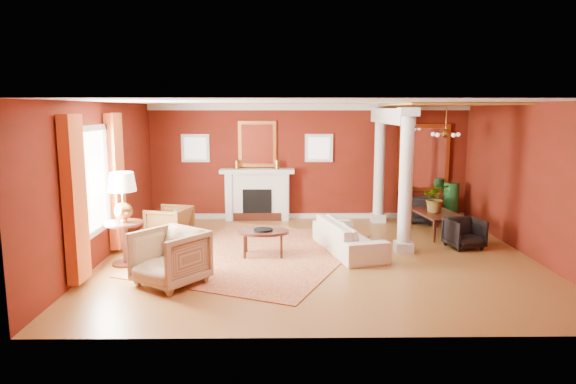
{
  "coord_description": "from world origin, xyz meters",
  "views": [
    {
      "loc": [
        -0.68,
        -9.42,
        2.78
      ],
      "look_at": [
        -0.56,
        0.58,
        1.15
      ],
      "focal_mm": 32.0,
      "sensor_mm": 36.0,
      "label": 1
    }
  ],
  "objects_px": {
    "sofa": "(349,231)",
    "dining_table": "(438,217)",
    "armchair_leopard": "(169,222)",
    "armchair_stripe": "(170,255)",
    "side_table": "(123,202)",
    "coffee_table": "(263,233)"
  },
  "relations": [
    {
      "from": "sofa",
      "to": "dining_table",
      "type": "xyz_separation_m",
      "value": [
        2.15,
        1.37,
        -0.01
      ]
    },
    {
      "from": "side_table",
      "to": "dining_table",
      "type": "height_order",
      "value": "side_table"
    },
    {
      "from": "coffee_table",
      "to": "armchair_stripe",
      "type": "bearing_deg",
      "value": -131.76
    },
    {
      "from": "side_table",
      "to": "coffee_table",
      "type": "bearing_deg",
      "value": 11.56
    },
    {
      "from": "armchair_leopard",
      "to": "side_table",
      "type": "xyz_separation_m",
      "value": [
        -0.43,
        -1.69,
        0.75
      ]
    },
    {
      "from": "sofa",
      "to": "side_table",
      "type": "height_order",
      "value": "side_table"
    },
    {
      "from": "armchair_leopard",
      "to": "coffee_table",
      "type": "xyz_separation_m",
      "value": [
        2.04,
        -1.18,
        0.04
      ]
    },
    {
      "from": "sofa",
      "to": "side_table",
      "type": "xyz_separation_m",
      "value": [
        -4.12,
        -0.76,
        0.74
      ]
    },
    {
      "from": "sofa",
      "to": "coffee_table",
      "type": "height_order",
      "value": "sofa"
    },
    {
      "from": "armchair_leopard",
      "to": "dining_table",
      "type": "height_order",
      "value": "armchair_leopard"
    },
    {
      "from": "dining_table",
      "to": "sofa",
      "type": "bearing_deg",
      "value": 114.75
    },
    {
      "from": "armchair_leopard",
      "to": "side_table",
      "type": "bearing_deg",
      "value": 2.32
    },
    {
      "from": "armchair_leopard",
      "to": "side_table",
      "type": "height_order",
      "value": "side_table"
    },
    {
      "from": "sofa",
      "to": "dining_table",
      "type": "relative_size",
      "value": 1.46
    },
    {
      "from": "armchair_stripe",
      "to": "dining_table",
      "type": "xyz_separation_m",
      "value": [
        5.24,
        3.22,
        -0.09
      ]
    },
    {
      "from": "coffee_table",
      "to": "dining_table",
      "type": "bearing_deg",
      "value": 23.12
    },
    {
      "from": "armchair_leopard",
      "to": "coffee_table",
      "type": "bearing_deg",
      "value": 76.31
    },
    {
      "from": "armchair_leopard",
      "to": "armchair_stripe",
      "type": "bearing_deg",
      "value": 28.95
    },
    {
      "from": "armchair_leopard",
      "to": "coffee_table",
      "type": "height_order",
      "value": "armchair_leopard"
    },
    {
      "from": "armchair_stripe",
      "to": "side_table",
      "type": "height_order",
      "value": "side_table"
    },
    {
      "from": "sofa",
      "to": "dining_table",
      "type": "bearing_deg",
      "value": -71.36
    },
    {
      "from": "coffee_table",
      "to": "side_table",
      "type": "bearing_deg",
      "value": -168.44
    }
  ]
}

